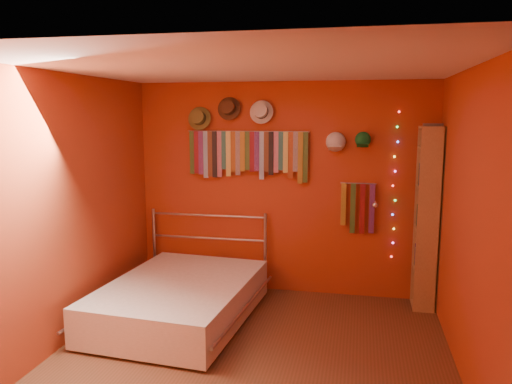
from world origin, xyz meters
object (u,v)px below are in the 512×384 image
Objects in this scene: bed at (180,299)px; bookshelf at (431,218)px; tie_rack at (247,152)px; reading_lamp at (375,205)px.

bookshelf is at bearing 23.59° from bed.
bookshelf reaches higher than bed.
tie_rack is 0.71× the size of bed.
bed is at bearing -160.86° from bookshelf.
bookshelf is 2.82m from bed.
tie_rack is 5.20× the size of reading_lamp.
bed is (-0.48, -1.04, -1.46)m from tie_rack.
reading_lamp is 0.60m from bookshelf.
tie_rack is 0.72× the size of bookshelf.
tie_rack reaches higher than reading_lamp.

